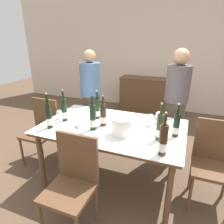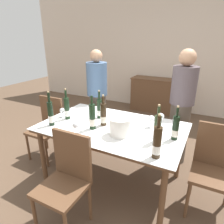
{
  "view_description": "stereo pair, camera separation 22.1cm",
  "coord_description": "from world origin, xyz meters",
  "px_view_note": "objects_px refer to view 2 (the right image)",
  "views": [
    {
      "loc": [
        0.79,
        -2.02,
        1.78
      ],
      "look_at": [
        0.0,
        0.0,
        0.95
      ],
      "focal_mm": 32.0,
      "sensor_mm": 36.0,
      "label": 1
    },
    {
      "loc": [
        1.0,
        -1.93,
        1.78
      ],
      "look_at": [
        0.0,
        0.0,
        0.95
      ],
      "focal_mm": 32.0,
      "sensor_mm": 36.0,
      "label": 2
    }
  ],
  "objects_px": {
    "wine_bottle_1": "(51,114)",
    "wine_glass_4": "(161,117)",
    "chair_left_end": "(48,124)",
    "wine_bottle_4": "(103,115)",
    "wine_glass_2": "(76,126)",
    "person_guest_left": "(181,109)",
    "wine_glass_3": "(62,111)",
    "sideboard_cabinet": "(156,95)",
    "chair_right_end": "(214,164)",
    "wine_bottle_3": "(175,128)",
    "wine_glass_1": "(151,119)",
    "wine_bottle_5": "(157,130)",
    "ice_bucket": "(120,126)",
    "chair_near_front": "(67,176)",
    "dining_table": "(112,131)",
    "wine_bottle_0": "(67,109)",
    "wine_glass_0": "(159,129)",
    "wine_bottle_7": "(157,143)",
    "person_host": "(97,99)",
    "wine_bottle_2": "(92,117)",
    "wine_bottle_6": "(99,109)"
  },
  "relations": [
    {
      "from": "wine_glass_2",
      "to": "wine_glass_3",
      "type": "bearing_deg",
      "value": 145.09
    },
    {
      "from": "dining_table",
      "to": "wine_bottle_0",
      "type": "bearing_deg",
      "value": -174.21
    },
    {
      "from": "wine_bottle_5",
      "to": "chair_near_front",
      "type": "bearing_deg",
      "value": -136.86
    },
    {
      "from": "dining_table",
      "to": "person_host",
      "type": "distance_m",
      "value": 1.04
    },
    {
      "from": "dining_table",
      "to": "chair_near_front",
      "type": "distance_m",
      "value": 0.77
    },
    {
      "from": "ice_bucket",
      "to": "wine_glass_3",
      "type": "relative_size",
      "value": 1.88
    },
    {
      "from": "chair_near_front",
      "to": "chair_right_end",
      "type": "bearing_deg",
      "value": 34.3
    },
    {
      "from": "wine_bottle_5",
      "to": "wine_bottle_2",
      "type": "bearing_deg",
      "value": -177.26
    },
    {
      "from": "wine_bottle_2",
      "to": "chair_right_end",
      "type": "height_order",
      "value": "wine_bottle_2"
    },
    {
      "from": "person_guest_left",
      "to": "chair_left_end",
      "type": "bearing_deg",
      "value": -157.35
    },
    {
      "from": "person_host",
      "to": "wine_bottle_2",
      "type": "bearing_deg",
      "value": -61.67
    },
    {
      "from": "wine_bottle_3",
      "to": "wine_glass_3",
      "type": "distance_m",
      "value": 1.44
    },
    {
      "from": "wine_glass_3",
      "to": "chair_right_end",
      "type": "relative_size",
      "value": 0.13
    },
    {
      "from": "wine_bottle_4",
      "to": "wine_glass_2",
      "type": "height_order",
      "value": "wine_bottle_4"
    },
    {
      "from": "wine_glass_0",
      "to": "wine_glass_1",
      "type": "bearing_deg",
      "value": 126.8
    },
    {
      "from": "wine_bottle_0",
      "to": "chair_near_front",
      "type": "distance_m",
      "value": 0.94
    },
    {
      "from": "sideboard_cabinet",
      "to": "wine_glass_0",
      "type": "height_order",
      "value": "wine_glass_0"
    },
    {
      "from": "ice_bucket",
      "to": "chair_near_front",
      "type": "height_order",
      "value": "ice_bucket"
    },
    {
      "from": "chair_left_end",
      "to": "chair_near_front",
      "type": "relative_size",
      "value": 0.97
    },
    {
      "from": "chair_left_end",
      "to": "wine_glass_4",
      "type": "bearing_deg",
      "value": 7.52
    },
    {
      "from": "wine_bottle_6",
      "to": "wine_glass_1",
      "type": "relative_size",
      "value": 2.52
    },
    {
      "from": "ice_bucket",
      "to": "wine_bottle_3",
      "type": "xyz_separation_m",
      "value": [
        0.55,
        0.17,
        0.02
      ]
    },
    {
      "from": "wine_glass_0",
      "to": "wine_glass_3",
      "type": "relative_size",
      "value": 1.1
    },
    {
      "from": "wine_bottle_0",
      "to": "person_guest_left",
      "type": "bearing_deg",
      "value": 35.31
    },
    {
      "from": "person_guest_left",
      "to": "wine_glass_3",
      "type": "bearing_deg",
      "value": -147.0
    },
    {
      "from": "dining_table",
      "to": "wine_bottle_3",
      "type": "height_order",
      "value": "wine_bottle_3"
    },
    {
      "from": "sideboard_cabinet",
      "to": "ice_bucket",
      "type": "xyz_separation_m",
      "value": [
        0.38,
        -2.95,
        0.46
      ]
    },
    {
      "from": "ice_bucket",
      "to": "chair_left_end",
      "type": "distance_m",
      "value": 1.38
    },
    {
      "from": "sideboard_cabinet",
      "to": "wine_bottle_5",
      "type": "xyz_separation_m",
      "value": [
        0.78,
        -2.92,
        0.5
      ]
    },
    {
      "from": "chair_left_end",
      "to": "person_host",
      "type": "height_order",
      "value": "person_host"
    },
    {
      "from": "wine_glass_4",
      "to": "person_host",
      "type": "relative_size",
      "value": 0.09
    },
    {
      "from": "dining_table",
      "to": "wine_bottle_7",
      "type": "bearing_deg",
      "value": -31.88
    },
    {
      "from": "wine_bottle_0",
      "to": "wine_bottle_3",
      "type": "relative_size",
      "value": 1.09
    },
    {
      "from": "ice_bucket",
      "to": "wine_bottle_4",
      "type": "distance_m",
      "value": 0.31
    },
    {
      "from": "wine_bottle_1",
      "to": "wine_glass_4",
      "type": "relative_size",
      "value": 2.83
    },
    {
      "from": "wine_glass_0",
      "to": "wine_glass_4",
      "type": "relative_size",
      "value": 0.94
    },
    {
      "from": "sideboard_cabinet",
      "to": "person_host",
      "type": "height_order",
      "value": "person_host"
    },
    {
      "from": "dining_table",
      "to": "chair_near_front",
      "type": "height_order",
      "value": "chair_near_front"
    },
    {
      "from": "wine_bottle_1",
      "to": "wine_bottle_5",
      "type": "bearing_deg",
      "value": 8.3
    },
    {
      "from": "wine_bottle_7",
      "to": "wine_glass_1",
      "type": "relative_size",
      "value": 2.79
    },
    {
      "from": "dining_table",
      "to": "wine_bottle_2",
      "type": "relative_size",
      "value": 4.27
    },
    {
      "from": "sideboard_cabinet",
      "to": "chair_right_end",
      "type": "relative_size",
      "value": 1.3
    },
    {
      "from": "chair_left_end",
      "to": "chair_right_end",
      "type": "distance_m",
      "value": 2.28
    },
    {
      "from": "wine_bottle_3",
      "to": "chair_right_end",
      "type": "height_order",
      "value": "wine_bottle_3"
    },
    {
      "from": "wine_bottle_7",
      "to": "wine_bottle_0",
      "type": "bearing_deg",
      "value": 164.97
    },
    {
      "from": "wine_bottle_3",
      "to": "wine_glass_1",
      "type": "bearing_deg",
      "value": 150.34
    },
    {
      "from": "chair_right_end",
      "to": "wine_glass_3",
      "type": "bearing_deg",
      "value": -175.77
    },
    {
      "from": "wine_glass_4",
      "to": "wine_glass_3",
      "type": "bearing_deg",
      "value": -163.74
    },
    {
      "from": "person_host",
      "to": "wine_bottle_3",
      "type": "bearing_deg",
      "value": -28.86
    },
    {
      "from": "wine_bottle_1",
      "to": "wine_glass_4",
      "type": "xyz_separation_m",
      "value": [
        1.16,
        0.61,
        -0.04
      ]
    }
  ]
}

